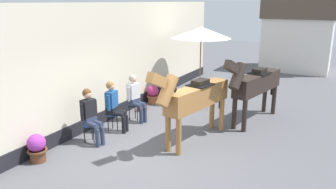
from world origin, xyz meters
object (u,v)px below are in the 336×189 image
object	(u,v)px
seated_visitor_middle	(114,104)
saddled_horse_near	(195,98)
cafe_parasol	(201,33)
saddled_horse_far	(255,84)
seated_visitor_near	(90,113)
seated_visitor_far	(135,95)
flower_planter_farthest	(153,94)
spare_stool_white	(204,98)
satchel_bag	(142,108)
flower_planter_nearest	(37,147)

from	to	relation	value
seated_visitor_middle	saddled_horse_near	distance (m)	2.26
seated_visitor_middle	saddled_horse_near	bearing A→B (deg)	9.39
saddled_horse_near	cafe_parasol	size ratio (longest dim) A/B	1.15
saddled_horse_far	cafe_parasol	size ratio (longest dim) A/B	1.15
seated_visitor_near	saddled_horse_near	world-z (taller)	saddled_horse_near
seated_visitor_middle	seated_visitor_far	distance (m)	0.95
saddled_horse_near	flower_planter_farthest	world-z (taller)	saddled_horse_near
saddled_horse_near	saddled_horse_far	distance (m)	2.32
seated_visitor_middle	cafe_parasol	size ratio (longest dim) A/B	0.54
flower_planter_farthest	spare_stool_white	size ratio (longest dim) A/B	1.39
seated_visitor_middle	spare_stool_white	xyz separation A→B (m)	(1.46, 2.90, -0.38)
seated_visitor_middle	satchel_bag	bearing A→B (deg)	98.30
seated_visitor_far	flower_planter_farthest	bearing A→B (deg)	103.90
seated_visitor_middle	saddled_horse_far	world-z (taller)	saddled_horse_far
seated_visitor_far	flower_planter_farthest	size ratio (longest dim) A/B	2.17
saddled_horse_near	saddled_horse_far	world-z (taller)	same
flower_planter_nearest	spare_stool_white	bearing A→B (deg)	70.14
seated_visitor_far	flower_planter_nearest	distance (m)	3.28
seated_visitor_far	flower_planter_nearest	xyz separation A→B (m)	(-0.46, -3.22, -0.44)
seated_visitor_middle	seated_visitor_far	world-z (taller)	same
seated_visitor_near	seated_visitor_far	world-z (taller)	same
flower_planter_nearest	spare_stool_white	size ratio (longest dim) A/B	1.39
seated_visitor_middle	seated_visitor_near	bearing A→B (deg)	-91.65
seated_visitor_near	cafe_parasol	bearing A→B (deg)	80.59
seated_visitor_far	satchel_bag	world-z (taller)	seated_visitor_far
flower_planter_nearest	cafe_parasol	xyz separation A→B (m)	(1.21, 6.32, 2.03)
saddled_horse_far	satchel_bag	size ratio (longest dim) A/B	10.57
saddled_horse_near	spare_stool_white	bearing A→B (deg)	106.39
saddled_horse_far	flower_planter_nearest	xyz separation A→B (m)	(-3.57, -4.75, -0.82)
cafe_parasol	spare_stool_white	xyz separation A→B (m)	(0.66, -1.16, -1.96)
spare_stool_white	saddled_horse_near	bearing A→B (deg)	-73.61
seated_visitor_near	cafe_parasol	size ratio (longest dim) A/B	0.54
flower_planter_nearest	flower_planter_farthest	xyz separation A→B (m)	(0.03, 4.96, 0.00)
seated_visitor_far	saddled_horse_near	bearing A→B (deg)	-15.23
seated_visitor_near	flower_planter_nearest	distance (m)	1.47
flower_planter_farthest	cafe_parasol	distance (m)	2.71
saddled_horse_far	spare_stool_white	world-z (taller)	saddled_horse_far
flower_planter_farthest	saddled_horse_far	bearing A→B (deg)	-3.36
seated_visitor_far	saddled_horse_near	distance (m)	2.26
seated_visitor_middle	saddled_horse_far	bearing A→B (deg)	38.16
satchel_bag	saddled_horse_far	bearing A→B (deg)	126.70
seated_visitor_far	spare_stool_white	bearing A→B (deg)	54.12
saddled_horse_far	flower_planter_nearest	world-z (taller)	saddled_horse_far
seated_visitor_far	saddled_horse_far	world-z (taller)	saddled_horse_far
spare_stool_white	satchel_bag	size ratio (longest dim) A/B	1.64
seated_visitor_middle	flower_planter_nearest	xyz separation A→B (m)	(-0.41, -2.27, -0.44)
seated_visitor_far	saddled_horse_far	distance (m)	3.49
seated_visitor_near	saddled_horse_far	xyz separation A→B (m)	(3.18, 3.40, 0.38)
saddled_horse_far	cafe_parasol	distance (m)	3.08
seated_visitor_near	flower_planter_nearest	size ratio (longest dim) A/B	2.17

